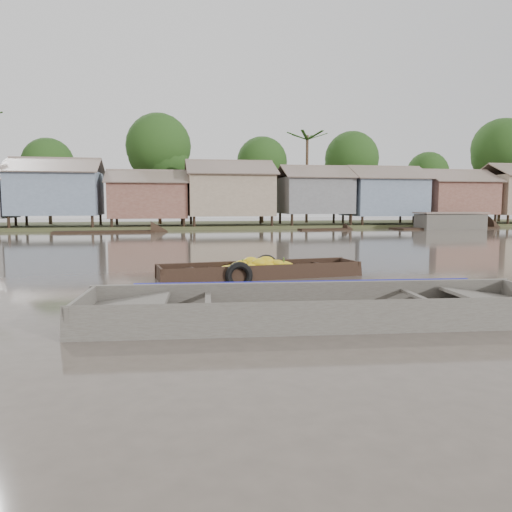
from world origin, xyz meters
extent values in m
plane|color=#4D443B|center=(0.00, 0.00, 0.00)|extent=(120.00, 120.00, 0.00)
cube|color=#384723|center=(0.00, 33.00, 0.00)|extent=(120.00, 12.00, 0.50)
cube|color=slate|center=(-10.50, 29.50, 2.70)|extent=(6.20, 5.20, 3.20)
cube|color=brown|center=(-10.50, 28.10, 4.75)|extent=(6.60, 3.02, 1.28)
cube|color=brown|center=(-10.50, 30.90, 4.75)|extent=(6.60, 3.02, 1.28)
cube|color=brown|center=(-3.80, 29.50, 2.20)|extent=(5.80, 4.60, 2.70)
cube|color=brown|center=(-3.80, 28.26, 4.00)|extent=(6.20, 2.67, 1.14)
cube|color=brown|center=(-3.80, 30.74, 4.00)|extent=(6.20, 2.67, 1.14)
cube|color=gray|center=(2.50, 29.50, 2.65)|extent=(6.50, 5.30, 3.30)
cube|color=brown|center=(2.50, 28.07, 4.75)|extent=(6.90, 3.08, 1.31)
cube|color=brown|center=(2.50, 30.93, 4.75)|extent=(6.90, 3.08, 1.31)
cube|color=slate|center=(9.50, 29.50, 2.60)|extent=(5.40, 4.70, 2.90)
cube|color=brown|center=(9.50, 28.23, 4.50)|extent=(5.80, 2.73, 1.17)
cube|color=brown|center=(9.50, 30.77, 4.50)|extent=(5.80, 2.73, 1.17)
cube|color=slate|center=(15.50, 29.50, 2.50)|extent=(6.00, 5.00, 3.10)
cube|color=brown|center=(15.50, 28.15, 4.50)|extent=(6.40, 2.90, 1.24)
cube|color=brown|center=(15.50, 30.85, 4.50)|extent=(6.40, 2.90, 1.24)
cube|color=brown|center=(22.00, 29.50, 2.45)|extent=(5.70, 4.90, 2.80)
cube|color=brown|center=(22.00, 28.18, 4.30)|extent=(6.10, 2.85, 1.21)
cube|color=brown|center=(22.00, 30.82, 4.30)|extent=(6.10, 2.85, 1.21)
cube|color=brown|center=(28.50, 30.88, 4.85)|extent=(6.70, 2.96, 1.26)
cylinder|color=#473323|center=(-12.00, 34.00, 2.45)|extent=(0.28, 0.28, 4.90)
sphere|color=black|center=(-12.00, 34.00, 5.25)|extent=(4.20, 4.20, 4.20)
cylinder|color=#473323|center=(-3.00, 33.00, 3.15)|extent=(0.28, 0.28, 6.30)
sphere|color=black|center=(-3.00, 33.00, 6.75)|extent=(5.40, 5.40, 5.40)
cylinder|color=#473323|center=(6.00, 34.00, 2.62)|extent=(0.28, 0.28, 5.25)
sphere|color=black|center=(6.00, 34.00, 5.62)|extent=(4.50, 4.50, 4.50)
cylinder|color=#473323|center=(14.00, 33.00, 2.80)|extent=(0.28, 0.28, 5.60)
sphere|color=black|center=(14.00, 33.00, 6.00)|extent=(4.80, 4.80, 4.80)
cylinder|color=#473323|center=(22.00, 34.00, 2.27)|extent=(0.28, 0.28, 4.55)
sphere|color=black|center=(22.00, 34.00, 4.88)|extent=(3.90, 3.90, 3.90)
cylinder|color=#473323|center=(29.00, 33.00, 3.32)|extent=(0.28, 0.28, 6.65)
sphere|color=black|center=(29.00, 33.00, 7.12)|extent=(5.70, 5.70, 5.70)
cylinder|color=#473323|center=(10.00, 33.50, 4.00)|extent=(0.24, 0.24, 8.00)
cube|color=black|center=(-0.06, 2.91, -0.08)|extent=(5.40, 1.69, 0.08)
cube|color=black|center=(-0.14, 3.48, 0.13)|extent=(5.41, 0.84, 0.50)
cube|color=black|center=(0.01, 2.33, 0.13)|extent=(5.41, 0.84, 0.50)
cube|color=black|center=(2.57, 3.25, 0.13)|extent=(0.21, 1.18, 0.48)
cube|color=black|center=(2.11, 3.19, 0.19)|extent=(1.05, 1.13, 0.19)
cube|color=black|center=(-2.70, 2.57, 0.13)|extent=(0.21, 1.18, 0.48)
cube|color=black|center=(-2.24, 2.62, 0.19)|extent=(1.05, 1.13, 0.19)
cube|color=black|center=(-1.33, 2.74, 0.23)|extent=(0.24, 1.14, 0.05)
cube|color=black|center=(1.20, 3.07, 0.23)|extent=(0.24, 1.14, 0.05)
ellipsoid|color=gold|center=(0.51, 3.25, 0.20)|extent=(0.41, 0.31, 0.23)
ellipsoid|color=gold|center=(-0.66, 2.55, 0.17)|extent=(0.46, 0.34, 0.26)
ellipsoid|color=gold|center=(-0.14, 2.75, 0.38)|extent=(0.45, 0.34, 0.25)
ellipsoid|color=gold|center=(-0.37, 3.15, 0.30)|extent=(0.37, 0.28, 0.21)
ellipsoid|color=gold|center=(-0.25, 3.07, 0.30)|extent=(0.42, 0.32, 0.24)
ellipsoid|color=gold|center=(0.13, 2.76, 0.29)|extent=(0.41, 0.31, 0.23)
ellipsoid|color=gold|center=(-0.96, 2.91, 0.21)|extent=(0.43, 0.32, 0.24)
ellipsoid|color=gold|center=(-0.26, 2.81, 0.33)|extent=(0.44, 0.33, 0.25)
ellipsoid|color=gold|center=(0.39, 2.81, 0.36)|extent=(0.37, 0.28, 0.21)
ellipsoid|color=gold|center=(-0.86, 2.77, 0.23)|extent=(0.47, 0.36, 0.27)
ellipsoid|color=gold|center=(0.07, 2.60, 0.19)|extent=(0.38, 0.29, 0.22)
ellipsoid|color=gold|center=(-0.37, 2.61, 0.29)|extent=(0.36, 0.27, 0.21)
ellipsoid|color=gold|center=(-0.75, 2.63, 0.22)|extent=(0.47, 0.35, 0.27)
ellipsoid|color=gold|center=(0.67, 2.86, 0.26)|extent=(0.43, 0.33, 0.25)
ellipsoid|color=gold|center=(0.02, 2.82, 0.33)|extent=(0.42, 0.32, 0.24)
ellipsoid|color=gold|center=(-0.86, 2.48, 0.12)|extent=(0.37, 0.28, 0.21)
ellipsoid|color=gold|center=(-0.68, 2.89, 0.30)|extent=(0.40, 0.30, 0.23)
ellipsoid|color=gold|center=(-0.24, 3.12, 0.26)|extent=(0.38, 0.29, 0.22)
ellipsoid|color=gold|center=(0.14, 3.26, 0.23)|extent=(0.41, 0.31, 0.23)
ellipsoid|color=gold|center=(-0.94, 2.74, 0.14)|extent=(0.36, 0.27, 0.21)
ellipsoid|color=gold|center=(0.17, 3.30, 0.21)|extent=(0.39, 0.29, 0.22)
ellipsoid|color=gold|center=(0.89, 2.69, 0.17)|extent=(0.39, 0.29, 0.22)
ellipsoid|color=gold|center=(-0.05, 3.00, 0.40)|extent=(0.36, 0.27, 0.20)
ellipsoid|color=gold|center=(-0.56, 2.90, 0.33)|extent=(0.47, 0.35, 0.27)
ellipsoid|color=gold|center=(0.67, 3.21, 0.24)|extent=(0.46, 0.35, 0.26)
ellipsoid|color=gold|center=(-0.71, 2.54, 0.18)|extent=(0.46, 0.35, 0.26)
ellipsoid|color=gold|center=(-0.30, 3.00, 0.31)|extent=(0.41, 0.31, 0.24)
ellipsoid|color=gold|center=(0.09, 2.89, 0.42)|extent=(0.48, 0.36, 0.27)
ellipsoid|color=gold|center=(-0.66, 2.63, 0.23)|extent=(0.42, 0.31, 0.24)
ellipsoid|color=gold|center=(0.29, 2.90, 0.34)|extent=(0.43, 0.33, 0.25)
ellipsoid|color=gold|center=(-0.13, 3.02, 0.33)|extent=(0.45, 0.34, 0.25)
ellipsoid|color=gold|center=(-0.32, 2.92, 0.41)|extent=(0.45, 0.34, 0.25)
cylinder|color=#3F6626|center=(-0.54, 2.84, 0.41)|extent=(0.04, 0.04, 0.17)
cylinder|color=#3F6626|center=(0.13, 2.93, 0.41)|extent=(0.04, 0.04, 0.17)
cylinder|color=#3F6626|center=(0.60, 2.99, 0.41)|extent=(0.04, 0.04, 0.17)
torus|color=black|center=(0.23, 3.61, 0.15)|extent=(0.76, 0.27, 0.75)
torus|color=black|center=(-0.74, 2.16, 0.15)|extent=(0.74, 0.26, 0.72)
cube|color=#47423C|center=(-0.03, -2.15, -0.08)|extent=(7.79, 2.27, 0.08)
cube|color=#47423C|center=(0.04, -1.21, 0.19)|extent=(7.84, 0.80, 0.63)
cube|color=#47423C|center=(-0.11, -3.09, 0.19)|extent=(7.84, 0.80, 0.63)
cube|color=#47423C|center=(3.13, -2.40, 0.27)|extent=(1.46, 1.76, 0.25)
cube|color=#47423C|center=(-3.86, -1.84, 0.19)|extent=(0.21, 1.92, 0.60)
cube|color=#47423C|center=(-3.20, -1.89, 0.27)|extent=(1.46, 1.76, 0.25)
cube|color=#47423C|center=(-1.87, -2.00, 0.32)|extent=(0.25, 1.84, 0.05)
cube|color=#47423C|center=(1.80, -2.30, 0.32)|extent=(0.25, 1.84, 0.05)
cube|color=#665E54|center=(-0.03, -2.15, -0.03)|extent=(5.95, 1.97, 0.02)
cube|color=#0D0F82|center=(0.05, -1.15, 0.43)|extent=(6.34, 0.60, 0.16)
torus|color=olive|center=(1.90, -2.62, -0.01)|extent=(0.44, 0.44, 0.06)
torus|color=olive|center=(1.90, -2.62, 0.04)|extent=(0.36, 0.36, 0.06)
cube|color=black|center=(-6.59, 24.75, -0.05)|extent=(6.65, 1.66, 0.35)
cube|color=black|center=(8.97, 25.32, -0.05)|extent=(3.92, 1.36, 0.35)
cube|color=black|center=(18.93, 25.71, -0.05)|extent=(8.94, 3.15, 0.35)
cube|color=black|center=(19.00, 25.00, 0.55)|extent=(5.00, 2.00, 1.20)
camera|label=1|loc=(-2.53, -10.08, 1.95)|focal=35.00mm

